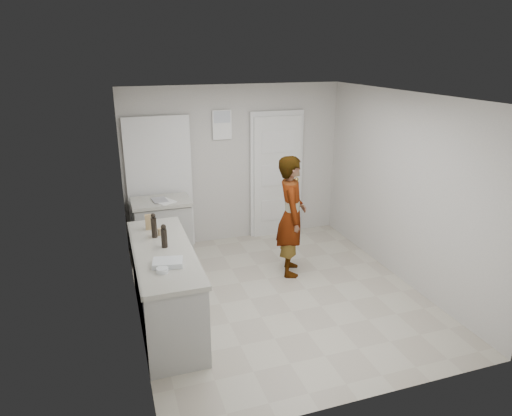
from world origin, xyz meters
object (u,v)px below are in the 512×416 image
object	(u,v)px
person	(291,216)
egg_bowl	(162,270)
oil_cruet_b	(154,226)
spice_jar	(160,232)
baking_dish	(168,263)
cake_mix_box	(150,222)
oil_cruet_a	(164,236)

from	to	relation	value
person	egg_bowl	world-z (taller)	person
oil_cruet_b	egg_bowl	distance (m)	0.93
spice_jar	baking_dish	world-z (taller)	spice_jar
baking_dish	cake_mix_box	bearing A→B (deg)	93.26
baking_dish	person	bearing A→B (deg)	32.16
person	oil_cruet_a	xyz separation A→B (m)	(-1.80, -0.69, 0.21)
oil_cruet_b	egg_bowl	xyz separation A→B (m)	(-0.03, -0.92, -0.12)
cake_mix_box	oil_cruet_a	xyz separation A→B (m)	(0.09, -0.59, 0.03)
cake_mix_box	baking_dish	bearing A→B (deg)	-85.72
cake_mix_box	egg_bowl	size ratio (longest dim) A/B	1.59
cake_mix_box	baking_dish	distance (m)	1.06
person	oil_cruet_b	xyz separation A→B (m)	(-1.87, -0.37, 0.23)
oil_cruet_a	egg_bowl	bearing A→B (deg)	-99.80
oil_cruet_a	oil_cruet_b	world-z (taller)	oil_cruet_b
spice_jar	oil_cruet_a	xyz separation A→B (m)	(0.01, -0.36, 0.09)
baking_dish	egg_bowl	distance (m)	0.16
cake_mix_box	baking_dish	size ratio (longest dim) A/B	0.56
person	cake_mix_box	xyz separation A→B (m)	(-1.89, -0.10, 0.18)
spice_jar	egg_bowl	world-z (taller)	spice_jar
baking_dish	oil_cruet_a	bearing A→B (deg)	86.21
person	oil_cruet_a	distance (m)	1.94
cake_mix_box	person	bearing A→B (deg)	4.02
person	egg_bowl	xyz separation A→B (m)	(-1.91, -1.30, 0.11)
spice_jar	baking_dish	bearing A→B (deg)	-91.73
spice_jar	person	bearing A→B (deg)	10.29
baking_dish	egg_bowl	size ratio (longest dim) A/B	2.83
egg_bowl	oil_cruet_b	bearing A→B (deg)	88.03
cake_mix_box	spice_jar	distance (m)	0.25
person	oil_cruet_b	size ratio (longest dim) A/B	5.66
oil_cruet_b	egg_bowl	world-z (taller)	oil_cruet_b
person	baking_dish	distance (m)	2.17
person	baking_dish	size ratio (longest dim) A/B	5.01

